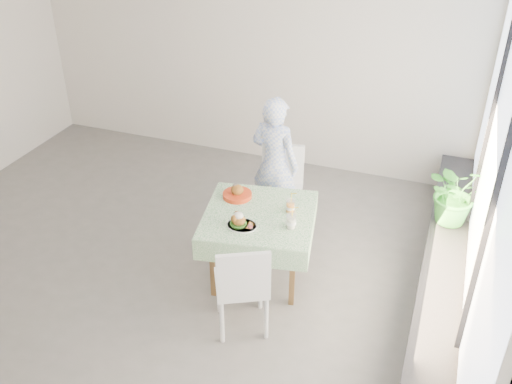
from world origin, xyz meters
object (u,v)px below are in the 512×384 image
at_px(main_dish, 240,222).
at_px(chair_near, 242,301).
at_px(cafe_table, 259,238).
at_px(chair_far, 280,207).
at_px(diner, 275,164).
at_px(juice_cup_orange, 290,207).
at_px(potted_plant, 456,193).

bearing_deg(main_dish, chair_near, -67.49).
bearing_deg(cafe_table, chair_far, 93.26).
relative_size(diner, juice_cup_orange, 6.02).
relative_size(cafe_table, juice_cup_orange, 4.66).
distance_m(chair_near, diner, 1.77).
height_order(main_dish, potted_plant, potted_plant).
relative_size(cafe_table, chair_near, 1.26).
bearing_deg(cafe_table, juice_cup_orange, 26.40).
bearing_deg(chair_far, potted_plant, 2.00).
height_order(diner, potted_plant, diner).
bearing_deg(cafe_table, chair_near, -81.86).
bearing_deg(chair_near, potted_plant, 44.96).
height_order(cafe_table, chair_far, chair_far).
bearing_deg(chair_near, chair_far, 95.56).
height_order(cafe_table, diner, diner).
relative_size(main_dish, juice_cup_orange, 1.11).
distance_m(main_dish, potted_plant, 2.18).
distance_m(chair_near, juice_cup_orange, 1.02).
bearing_deg(potted_plant, diner, 178.67).
bearing_deg(chair_far, diner, 135.81).
bearing_deg(cafe_table, potted_plant, 27.23).
xyz_separation_m(chair_near, main_dish, (-0.20, 0.48, 0.49)).
relative_size(chair_near, potted_plant, 1.45).
bearing_deg(juice_cup_orange, diner, 117.84).
relative_size(cafe_table, main_dish, 4.20).
xyz_separation_m(cafe_table, main_dish, (-0.09, -0.26, 0.33)).
bearing_deg(chair_far, chair_near, -84.44).
height_order(cafe_table, juice_cup_orange, juice_cup_orange).
xyz_separation_m(cafe_table, diner, (-0.16, 0.94, 0.32)).
bearing_deg(diner, potted_plant, -169.52).
distance_m(diner, potted_plant, 1.91).
relative_size(chair_near, juice_cup_orange, 3.70).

